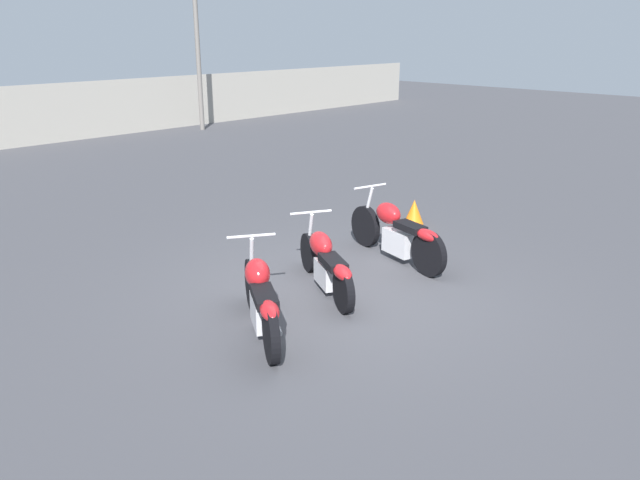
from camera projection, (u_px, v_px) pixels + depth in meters
ground_plane at (343, 293)px, 8.35m from camera, size 60.00×60.00×0.00m
motorcycle_slot_0 at (261, 299)px, 7.11m from camera, size 1.17×1.79×1.00m
motorcycle_slot_1 at (326, 263)px, 8.30m from camera, size 1.10×1.85×0.93m
motorcycle_slot_2 at (397, 233)px, 9.39m from camera, size 0.79×2.16×1.03m
traffic_cone_near at (414, 212)px, 11.27m from camera, size 0.36×0.36×0.44m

